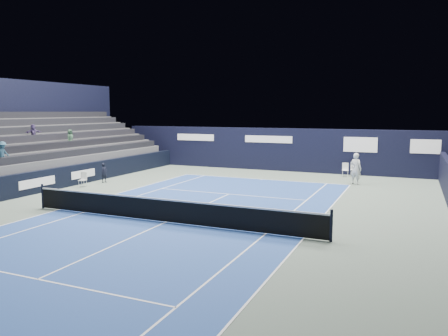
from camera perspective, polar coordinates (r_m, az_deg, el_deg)
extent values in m
plane|color=#556559|center=(19.11, -4.50, -5.72)|extent=(48.00, 48.00, 0.00)
cube|color=navy|center=(17.42, -7.61, -7.04)|extent=(10.97, 23.77, 0.01)
cube|color=white|center=(30.23, 15.55, -0.29)|extent=(0.45, 0.44, 0.04)
cube|color=white|center=(30.37, 15.57, 0.22)|extent=(0.40, 0.09, 0.48)
cylinder|color=white|center=(30.42, 15.86, -0.65)|extent=(0.02, 0.02, 0.42)
cylinder|color=white|center=(30.41, 15.21, -0.63)|extent=(0.02, 0.02, 0.42)
cylinder|color=white|center=(30.09, 15.87, -0.74)|extent=(0.02, 0.02, 0.42)
cylinder|color=white|center=(30.09, 15.21, -0.72)|extent=(0.02, 0.02, 0.42)
cube|color=white|center=(30.38, 15.57, 0.37)|extent=(0.33, 0.12, 0.31)
cube|color=silver|center=(30.57, 16.57, -0.22)|extent=(0.46, 0.44, 0.04)
cube|color=silver|center=(30.72, 16.59, 0.31)|extent=(0.42, 0.08, 0.50)
cylinder|color=silver|center=(30.77, 16.89, -0.59)|extent=(0.02, 0.02, 0.44)
cylinder|color=silver|center=(30.77, 16.23, -0.56)|extent=(0.02, 0.02, 0.44)
cylinder|color=silver|center=(30.43, 16.89, -0.67)|extent=(0.02, 0.02, 0.44)
cylinder|color=silver|center=(30.43, 16.22, -0.65)|extent=(0.02, 0.02, 0.44)
cube|color=white|center=(26.42, -17.99, -1.52)|extent=(0.44, 0.43, 0.04)
cube|color=white|center=(26.53, -17.83, -0.97)|extent=(0.37, 0.11, 0.45)
cylinder|color=white|center=(26.50, -17.51, -1.91)|extent=(0.02, 0.02, 0.39)
cylinder|color=white|center=(26.66, -18.12, -1.88)|extent=(0.02, 0.02, 0.39)
cylinder|color=white|center=(26.24, -17.83, -2.01)|extent=(0.02, 0.02, 0.39)
cylinder|color=white|center=(26.40, -18.44, -1.98)|extent=(0.02, 0.02, 0.39)
imported|color=black|center=(27.64, -15.38, -0.61)|extent=(0.37, 0.49, 1.20)
cube|color=white|center=(28.06, 5.00, -1.47)|extent=(10.97, 0.06, 0.00)
cube|color=white|center=(15.41, 10.38, -9.01)|extent=(0.06, 23.77, 0.00)
cube|color=white|center=(20.73, -20.77, -5.11)|extent=(0.06, 23.77, 0.00)
cube|color=white|center=(15.75, 5.47, -8.55)|extent=(0.06, 23.77, 0.00)
cube|color=white|center=(19.81, -17.91, -5.56)|extent=(0.06, 23.77, 0.00)
cube|color=white|center=(23.00, 0.65, -3.42)|extent=(8.23, 0.06, 0.00)
cube|color=white|center=(12.64, -23.16, -13.21)|extent=(8.23, 0.06, 0.00)
cube|color=white|center=(17.42, -7.61, -7.03)|extent=(0.06, 12.80, 0.00)
cube|color=white|center=(27.92, 4.90, -1.52)|extent=(0.06, 0.30, 0.00)
cylinder|color=black|center=(15.09, 13.83, -7.33)|extent=(0.10, 0.10, 1.10)
cylinder|color=black|center=(21.26, -22.61, -3.41)|extent=(0.10, 0.10, 1.10)
cube|color=black|center=(17.31, -7.64, -5.58)|extent=(12.80, 0.03, 0.86)
cube|color=white|center=(17.22, -7.66, -4.12)|extent=(12.80, 0.05, 0.06)
cube|color=black|center=(32.26, 7.64, 2.40)|extent=(26.00, 0.60, 3.10)
cube|color=silver|center=(34.48, -3.77, 4.02)|extent=(3.20, 0.02, 0.50)
cube|color=silver|center=(32.18, 5.79, 3.76)|extent=(3.60, 0.02, 0.50)
cube|color=silver|center=(30.85, 17.38, 2.93)|extent=(2.20, 0.02, 1.00)
cube|color=silver|center=(30.69, 24.82, 2.56)|extent=(1.80, 0.02, 0.90)
cube|color=black|center=(27.65, -18.15, -0.71)|extent=(0.30, 22.00, 1.20)
cube|color=silver|center=(25.05, -23.17, -1.76)|extent=(0.02, 2.40, 0.45)
cube|color=silver|center=(27.54, -17.89, -0.73)|extent=(0.02, 2.00, 0.45)
cube|color=#4E4D50|center=(28.76, -17.74, 0.06)|extent=(0.90, 16.00, 1.65)
cube|color=#535356|center=(29.33, -19.09, 0.58)|extent=(0.90, 16.00, 2.10)
cube|color=#454648|center=(29.92, -20.38, 1.09)|extent=(0.90, 16.00, 2.55)
cube|color=#464649|center=(30.52, -21.62, 1.57)|extent=(0.90, 16.00, 3.00)
cube|color=#4B4B4E|center=(31.15, -22.81, 2.04)|extent=(0.90, 16.00, 3.45)
cube|color=#4B4B4D|center=(31.78, -23.95, 2.48)|extent=(0.90, 16.00, 3.90)
cube|color=black|center=(28.65, -17.83, 2.09)|extent=(0.63, 15.20, 0.40)
cube|color=black|center=(29.21, -19.19, 3.02)|extent=(0.63, 15.20, 0.40)
cube|color=black|center=(29.80, -20.50, 3.91)|extent=(0.63, 15.20, 0.40)
cube|color=black|center=(30.41, -21.77, 4.76)|extent=(0.63, 15.20, 0.40)
cube|color=black|center=(31.04, -22.99, 5.57)|extent=(0.63, 15.20, 0.40)
cube|color=black|center=(31.70, -24.16, 6.35)|extent=(0.63, 15.20, 0.40)
cube|color=black|center=(32.27, -24.97, 4.72)|extent=(0.60, 18.00, 6.40)
imported|color=#2A4F64|center=(24.53, -26.94, 1.72)|extent=(0.54, 0.82, 1.19)
imported|color=#2F4E37|center=(29.07, -19.45, 3.68)|extent=(0.42, 0.58, 1.11)
imported|color=#3D3058|center=(28.25, -23.63, 4.23)|extent=(0.66, 1.00, 1.03)
imported|color=silver|center=(27.15, 16.84, -0.08)|extent=(0.80, 0.67, 1.88)
cylinder|color=black|center=(26.86, 16.45, 0.09)|extent=(0.03, 0.29, 0.13)
torus|color=black|center=(26.60, 16.39, 0.24)|extent=(0.30, 0.13, 0.29)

